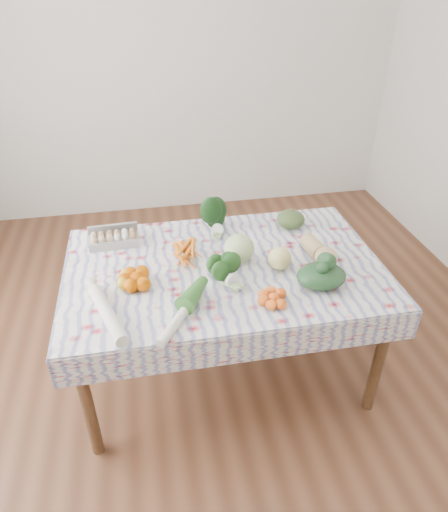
{
  "coord_description": "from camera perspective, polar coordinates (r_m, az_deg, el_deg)",
  "views": [
    {
      "loc": [
        -0.37,
        -1.95,
        2.12
      ],
      "look_at": [
        0.0,
        0.0,
        0.82
      ],
      "focal_mm": 32.0,
      "sensor_mm": 36.0,
      "label": 1
    }
  ],
  "objects": [
    {
      "name": "egg_carton",
      "position": [
        2.62,
        -13.58,
        1.97
      ],
      "size": [
        0.28,
        0.12,
        0.07
      ],
      "primitive_type": "cube",
      "rotation": [
        0.0,
        0.0,
        0.05
      ],
      "color": "#999995",
      "rests_on": "tablecloth"
    },
    {
      "name": "leek",
      "position": [
        2.07,
        -5.11,
        -7.0
      ],
      "size": [
        0.27,
        0.39,
        0.05
      ],
      "primitive_type": "cylinder",
      "rotation": [
        1.57,
        0.0,
        -0.56
      ],
      "color": "white",
      "rests_on": "tablecloth"
    },
    {
      "name": "kabocha_squash",
      "position": [
        2.75,
        8.35,
        4.58
      ],
      "size": [
        0.17,
        0.17,
        0.11
      ],
      "primitive_type": "ellipsoid",
      "rotation": [
        0.0,
        0.0,
        -0.05
      ],
      "color": "#3E5628",
      "rests_on": "tablecloth"
    },
    {
      "name": "mandarin_cluster",
      "position": [
        2.15,
        6.24,
        -5.17
      ],
      "size": [
        0.22,
        0.22,
        0.06
      ],
      "primitive_type": "cube",
      "rotation": [
        0.0,
        0.0,
        -0.27
      ],
      "color": "orange",
      "rests_on": "tablecloth"
    },
    {
      "name": "orange_cluster",
      "position": [
        2.28,
        -10.87,
        -2.78
      ],
      "size": [
        0.23,
        0.23,
        0.08
      ],
      "primitive_type": "cube",
      "rotation": [
        0.0,
        0.0,
        0.02
      ],
      "color": "#D15800",
      "rests_on": "tablecloth"
    },
    {
      "name": "carrot_bunch",
      "position": [
        2.45,
        -4.87,
        0.01
      ],
      "size": [
        0.27,
        0.25,
        0.05
      ],
      "primitive_type": "cube",
      "rotation": [
        0.0,
        0.0,
        -0.08
      ],
      "color": "orange",
      "rests_on": "tablecloth"
    },
    {
      "name": "kale_bunch",
      "position": [
        2.67,
        -0.57,
        4.6
      ],
      "size": [
        0.23,
        0.21,
        0.16
      ],
      "primitive_type": "ellipsoid",
      "rotation": [
        0.0,
        0.0,
        -0.36
      ],
      "color": "#123512",
      "rests_on": "tablecloth"
    },
    {
      "name": "daikon",
      "position": [
        2.11,
        -14.34,
        -7.01
      ],
      "size": [
        0.2,
        0.43,
        0.06
      ],
      "primitive_type": "cylinder",
      "rotation": [
        1.57,
        0.0,
        0.33
      ],
      "color": "white",
      "rests_on": "tablecloth"
    },
    {
      "name": "tablecloth",
      "position": [
        2.41,
        -0.0,
        -1.27
      ],
      "size": [
        1.66,
        1.06,
        0.01
      ],
      "primitive_type": "cube",
      "color": "white",
      "rests_on": "dining_table"
    },
    {
      "name": "spinach_bag",
      "position": [
        2.28,
        12.07,
        -2.46
      ],
      "size": [
        0.26,
        0.22,
        0.11
      ],
      "primitive_type": "ellipsoid",
      "rotation": [
        0.0,
        0.0,
        0.09
      ],
      "color": "#18361B",
      "rests_on": "tablecloth"
    },
    {
      "name": "wall_back",
      "position": [
        4.28,
        -6.09,
        23.34
      ],
      "size": [
        4.0,
        0.04,
        2.8
      ],
      "primitive_type": "cube",
      "color": "silver",
      "rests_on": "ground"
    },
    {
      "name": "cabbage",
      "position": [
        2.4,
        1.89,
        0.95
      ],
      "size": [
        0.17,
        0.17,
        0.16
      ],
      "primitive_type": "sphere",
      "rotation": [
        0.0,
        0.0,
        -0.1
      ],
      "color": "#BDDB8D",
      "rests_on": "tablecloth"
    },
    {
      "name": "ground",
      "position": [
        2.9,
        -0.0,
        -13.67
      ],
      "size": [
        4.5,
        4.5,
        0.0
      ],
      "primitive_type": "plane",
      "color": "#57311D",
      "rests_on": "ground"
    },
    {
      "name": "broccoli",
      "position": [
        2.25,
        -0.13,
        -2.19
      ],
      "size": [
        0.22,
        0.22,
        0.11
      ],
      "primitive_type": "ellipsoid",
      "rotation": [
        0.0,
        0.0,
        0.62
      ],
      "color": "#21501B",
      "rests_on": "tablecloth"
    },
    {
      "name": "grapefruit",
      "position": [
        2.37,
        6.96,
        -0.31
      ],
      "size": [
        0.16,
        0.16,
        0.12
      ],
      "primitive_type": "sphere",
      "rotation": [
        0.0,
        0.0,
        0.38
      ],
      "color": "#ECDE7A",
      "rests_on": "tablecloth"
    },
    {
      "name": "dining_table",
      "position": [
        2.45,
        -0.0,
        -2.77
      ],
      "size": [
        1.6,
        1.0,
        0.75
      ],
      "color": "brown",
      "rests_on": "ground"
    },
    {
      "name": "butternut_squash",
      "position": [
        2.47,
        11.81,
        0.76
      ],
      "size": [
        0.16,
        0.27,
        0.12
      ],
      "primitive_type": "ellipsoid",
      "rotation": [
        0.0,
        0.0,
        0.17
      ],
      "color": "tan",
      "rests_on": "tablecloth"
    }
  ]
}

